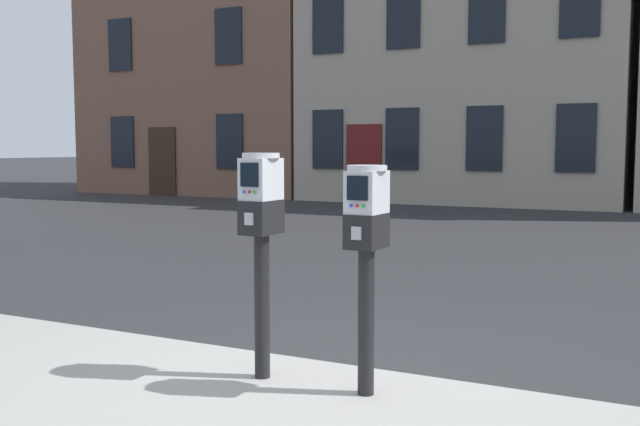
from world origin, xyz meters
TOP-DOWN VIEW (x-y plane):
  - ground_plane at (0.00, 0.00)m, footprint 160.00×160.00m
  - parking_meter_near_kerb at (-0.40, -0.25)m, footprint 0.23×0.26m
  - parking_meter_twin_adjacent at (0.26, -0.25)m, footprint 0.23×0.26m
  - townhouse_cream_stone at (-11.98, 17.32)m, footprint 8.05×6.81m
  - townhouse_brick_corner at (-3.57, 16.78)m, footprint 8.56×5.74m

SIDE VIEW (x-z plane):
  - ground_plane at x=0.00m, z-range 0.00..0.00m
  - parking_meter_twin_adjacent at x=0.26m, z-range 0.38..1.64m
  - parking_meter_near_kerb at x=-0.40m, z-range 0.39..1.71m
  - townhouse_brick_corner at x=-3.57m, z-range 0.00..9.31m
  - townhouse_cream_stone at x=-11.98m, z-range 0.00..12.08m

